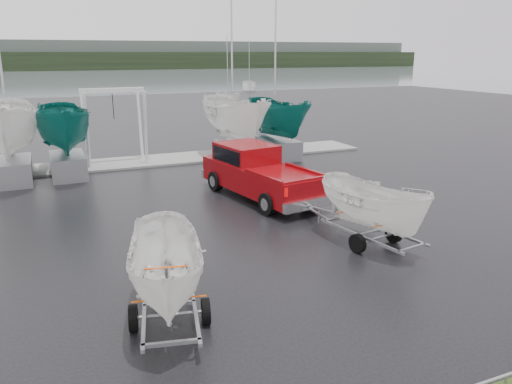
% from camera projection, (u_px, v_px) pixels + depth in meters
% --- Properties ---
extents(ground_plane, '(120.00, 120.00, 0.00)m').
position_uv_depth(ground_plane, '(167.00, 248.00, 15.72)').
color(ground_plane, black).
rests_on(ground_plane, ground).
extents(lake, '(300.00, 300.00, 0.00)m').
position_uv_depth(lake, '(54.00, 82.00, 104.18)').
color(lake, slate).
rests_on(lake, ground).
extents(dock, '(30.00, 3.00, 0.12)m').
position_uv_depth(dock, '(111.00, 164.00, 27.21)').
color(dock, gray).
rests_on(dock, ground).
extents(treeline, '(300.00, 8.00, 6.00)m').
position_uv_depth(treeline, '(45.00, 61.00, 165.28)').
color(treeline, black).
rests_on(treeline, ground).
extents(far_hill, '(300.00, 6.00, 10.00)m').
position_uv_depth(far_hill, '(44.00, 55.00, 171.82)').
color(far_hill, '#4C5651').
rests_on(far_hill, ground).
extents(pickup_truck, '(3.23, 6.72, 2.14)m').
position_uv_depth(pickup_truck, '(256.00, 171.00, 21.08)').
color(pickup_truck, maroon).
rests_on(pickup_truck, ground).
extents(trailer_hitched, '(1.91, 3.75, 4.85)m').
position_uv_depth(trailer_hitched, '(376.00, 165.00, 15.21)').
color(trailer_hitched, gray).
rests_on(trailer_hitched, ground).
extents(trailer_parked, '(1.98, 3.77, 4.89)m').
position_uv_depth(trailer_parked, '(165.00, 212.00, 10.68)').
color(trailer_parked, gray).
rests_on(trailer_parked, ground).
extents(boat_hoist, '(3.30, 2.18, 4.12)m').
position_uv_depth(boat_hoist, '(114.00, 116.00, 26.63)').
color(boat_hoist, silver).
rests_on(boat_hoist, ground).
extents(keelboat_0, '(2.78, 3.20, 10.96)m').
position_uv_depth(keelboat_0, '(3.00, 87.00, 22.48)').
color(keelboat_0, gray).
rests_on(keelboat_0, ground).
extents(keelboat_1, '(2.48, 3.20, 7.70)m').
position_uv_depth(keelboat_1, '(61.00, 96.00, 23.71)').
color(keelboat_1, gray).
rests_on(keelboat_1, ground).
extents(keelboat_2, '(2.62, 3.20, 10.79)m').
position_uv_depth(keelboat_2, '(236.00, 86.00, 26.82)').
color(keelboat_2, gray).
rests_on(keelboat_2, ground).
extents(keelboat_3, '(2.36, 3.20, 10.52)m').
position_uv_depth(keelboat_3, '(279.00, 93.00, 28.25)').
color(keelboat_3, gray).
rests_on(keelboat_3, ground).
extents(moored_boat_1, '(3.41, 3.42, 11.23)m').
position_uv_depth(moored_boat_1, '(8.00, 116.00, 48.29)').
color(moored_boat_1, white).
rests_on(moored_boat_1, ground).
extents(moored_boat_2, '(2.21, 2.27, 10.89)m').
position_uv_depth(moored_boat_2, '(228.00, 103.00, 60.63)').
color(moored_boat_2, white).
rests_on(moored_boat_2, ground).
extents(moored_boat_3, '(2.96, 2.99, 11.01)m').
position_uv_depth(moored_boat_3, '(249.00, 89.00, 82.24)').
color(moored_boat_3, white).
rests_on(moored_boat_3, ground).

